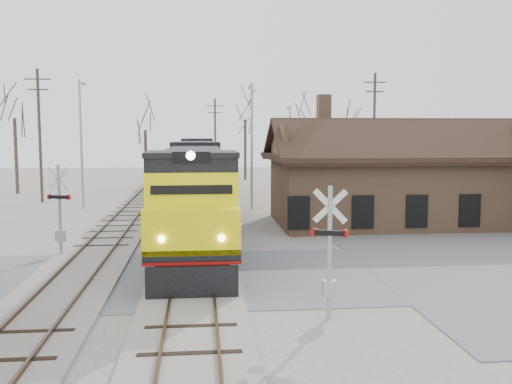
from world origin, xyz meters
TOP-DOWN VIEW (x-y plane):
  - ground at (0.00, 0.00)m, footprint 140.00×140.00m
  - road at (0.00, 0.00)m, footprint 60.00×9.00m
  - track_main at (0.00, 15.00)m, footprint 3.40×90.00m
  - track_siding at (-4.50, 15.00)m, footprint 3.40×90.00m
  - depot at (11.99, 12.00)m, footprint 15.20×9.31m
  - locomotive_lead at (0.00, 7.20)m, footprint 3.30×22.10m
  - locomotive_trailing at (0.00, 29.57)m, footprint 3.30×22.10m
  - crossbuck_near at (4.11, -5.30)m, footprint 1.10×0.47m
  - crossbuck_far at (-5.99, 4.33)m, footprint 1.14×0.45m
  - streetlight_a at (-8.22, 20.69)m, footprint 0.25×2.04m
  - streetlight_b at (4.01, 19.27)m, footprint 0.25×2.04m
  - streetlight_c at (9.35, 35.41)m, footprint 0.25×2.04m
  - utility_pole_a at (-12.29, 25.00)m, footprint 2.00×0.24m
  - utility_pole_b at (2.11, 45.58)m, footprint 2.00×0.24m
  - utility_pole_c at (15.52, 27.24)m, footprint 2.00×0.24m
  - tree_a at (-16.32, 31.96)m, footprint 4.56×4.56m
  - tree_b at (-5.37, 39.13)m, footprint 3.87×3.87m
  - tree_c at (5.67, 45.88)m, footprint 4.73×4.73m
  - tree_d at (12.82, 44.95)m, footprint 4.31×4.31m
  - tree_e at (17.18, 40.70)m, footprint 3.67×3.67m

SIDE VIEW (x-z plane):
  - ground at x=0.00m, z-range 0.00..0.00m
  - road at x=0.00m, z-range 0.00..0.03m
  - track_main at x=0.00m, z-range -0.05..0.19m
  - track_siding at x=-4.50m, z-range -0.05..0.19m
  - crossbuck_near at x=4.11m, z-range -0.12..3.87m
  - crossbuck_far at x=-5.99m, z-range -0.13..4.01m
  - depot at x=11.99m, z-range -1.54..6.36m
  - locomotive_trailing at x=0.00m, z-range 0.26..4.90m
  - locomotive_lead at x=0.00m, z-range 0.13..5.04m
  - streetlight_c at x=9.35m, z-range 0.53..8.77m
  - utility_pole_b at x=2.11m, z-range 0.22..9.68m
  - streetlight_b at x=4.01m, z-range 0.54..9.57m
  - streetlight_a at x=-8.22m, z-range 0.54..9.87m
  - utility_pole_a at x=-12.29m, z-range 0.23..10.75m
  - utility_pole_c at x=15.52m, z-range 0.23..10.93m
  - tree_e at x=17.18m, z-range 1.90..10.89m
  - tree_b at x=-5.37m, z-range 2.00..11.49m
  - tree_d at x=12.82m, z-range 2.24..12.79m
  - tree_a at x=-16.32m, z-range 2.37..13.55m
  - tree_c at x=5.67m, z-range 2.46..14.05m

